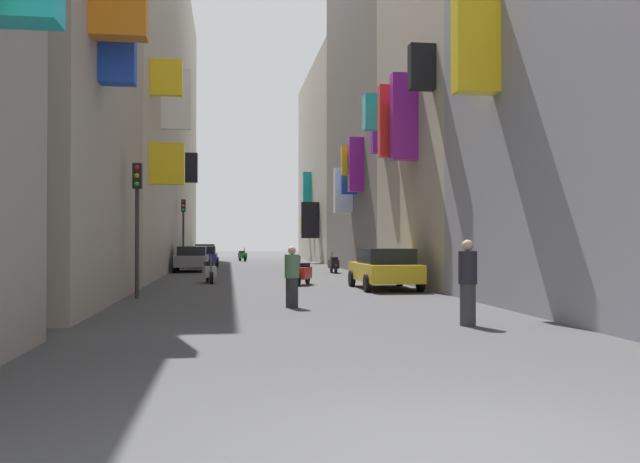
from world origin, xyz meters
TOP-DOWN VIEW (x-y plane):
  - ground_plane at (0.00, 30.00)m, footprint 140.00×140.00m
  - building_left_mid_b at (-7.99, 14.00)m, footprint 7.26×11.25m
  - building_left_mid_c at (-8.00, 39.80)m, footprint 7.36×40.37m
  - building_right_mid_a at (7.98, 20.11)m, footprint 7.36×9.75m
  - building_right_mid_b at (7.99, 32.98)m, footprint 7.01×15.99m
  - building_right_mid_c at (7.99, 50.49)m, footprint 7.37×19.02m
  - parked_car_yellow at (3.62, 17.72)m, footprint 2.02×4.21m
  - parked_car_grey at (-3.91, 32.27)m, footprint 1.92×4.05m
  - parked_car_blue at (-3.48, 38.73)m, footprint 1.87×4.42m
  - parked_car_white at (-3.86, 52.08)m, footprint 1.98×4.25m
  - scooter_green at (-0.73, 49.91)m, footprint 0.74×1.89m
  - scooter_silver at (-2.66, 22.05)m, footprint 0.60×1.89m
  - scooter_black at (3.67, 29.56)m, footprint 0.44×1.98m
  - scooter_red at (0.99, 20.26)m, footprint 0.83×1.87m
  - pedestrian_crossing at (-0.27, 11.72)m, footprint 0.42×0.42m
  - pedestrian_near_left at (2.92, 7.62)m, footprint 0.47×0.47m
  - traffic_light_near_corner at (-4.59, 14.95)m, footprint 0.26×0.34m
  - traffic_light_far_corner at (-4.62, 35.85)m, footprint 0.26×0.34m

SIDE VIEW (x-z plane):
  - ground_plane at x=0.00m, z-range 0.00..0.00m
  - scooter_silver at x=-2.66m, z-range -0.10..1.03m
  - scooter_green at x=-0.73m, z-range -0.10..1.03m
  - scooter_red at x=0.99m, z-range -0.10..1.03m
  - scooter_black at x=3.67m, z-range -0.10..1.03m
  - parked_car_blue at x=-3.48m, z-range 0.04..1.40m
  - parked_car_grey at x=-3.91m, z-range 0.04..1.44m
  - parked_car_white at x=-3.86m, z-range 0.04..1.44m
  - parked_car_yellow at x=3.62m, z-range 0.04..1.49m
  - pedestrian_crossing at x=-0.27m, z-range -0.01..1.57m
  - pedestrian_near_left at x=2.92m, z-range 0.00..1.75m
  - traffic_light_near_corner at x=-4.59m, z-range 0.74..4.77m
  - traffic_light_far_corner at x=-4.62m, z-range 0.77..5.00m
  - building_left_mid_b at x=-7.99m, z-range 0.00..14.48m
  - building_right_mid_c at x=7.99m, z-range -0.01..16.30m
  - building_right_mid_a at x=7.98m, z-range -0.02..20.19m
  - building_right_mid_b at x=7.99m, z-range -0.01..20.51m
  - building_left_mid_c at x=-8.00m, z-range 0.00..21.45m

